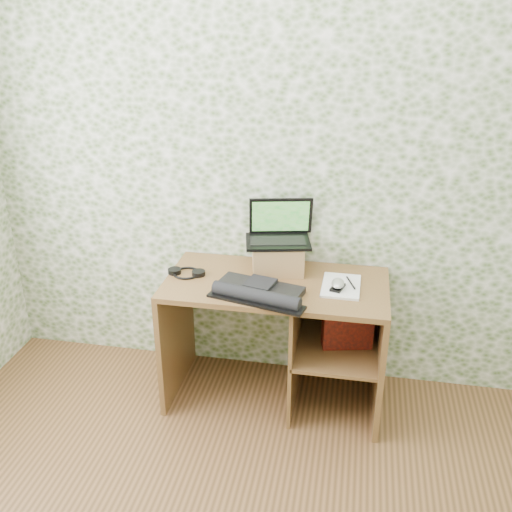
% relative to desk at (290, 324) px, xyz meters
% --- Properties ---
extents(wall_back, '(3.50, 0.00, 3.50)m').
position_rel_desk_xyz_m(wall_back, '(-0.08, 0.28, 0.82)').
color(wall_back, white).
rests_on(wall_back, ground).
extents(desk, '(1.20, 0.60, 0.75)m').
position_rel_desk_xyz_m(desk, '(0.00, 0.00, 0.00)').
color(desk, brown).
rests_on(desk, floor).
extents(riser, '(0.32, 0.28, 0.17)m').
position_rel_desk_xyz_m(riser, '(-0.09, 0.12, 0.35)').
color(riser, brown).
rests_on(riser, desk).
extents(laptop, '(0.39, 0.32, 0.23)m').
position_rel_desk_xyz_m(laptop, '(-0.09, 0.15, 0.49)').
color(laptop, black).
rests_on(laptop, riser).
extents(keyboard, '(0.52, 0.36, 0.07)m').
position_rel_desk_xyz_m(keyboard, '(-0.14, -0.20, 0.29)').
color(keyboard, black).
rests_on(keyboard, desk).
extents(headphones, '(0.21, 0.15, 0.03)m').
position_rel_desk_xyz_m(headphones, '(-0.58, -0.03, 0.28)').
color(headphones, black).
rests_on(headphones, desk).
extents(notepad, '(0.20, 0.28, 0.01)m').
position_rel_desk_xyz_m(notepad, '(0.27, -0.03, 0.28)').
color(notepad, silver).
rests_on(notepad, desk).
extents(mouse, '(0.09, 0.12, 0.04)m').
position_rel_desk_xyz_m(mouse, '(0.25, -0.07, 0.30)').
color(mouse, silver).
rests_on(mouse, notepad).
extents(pen, '(0.06, 0.14, 0.01)m').
position_rel_desk_xyz_m(pen, '(0.32, 0.00, 0.29)').
color(pen, black).
rests_on(pen, notepad).
extents(red_box, '(0.28, 0.14, 0.33)m').
position_rel_desk_xyz_m(red_box, '(0.32, -0.03, 0.07)').
color(red_box, '#9C1B0E').
rests_on(red_box, desk).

